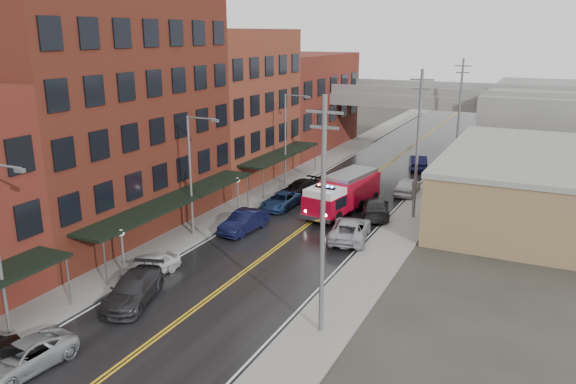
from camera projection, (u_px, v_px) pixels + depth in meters
The scene contains 31 objects.
road at pixel (308, 224), 44.52m from camera, with size 11.00×160.00×0.02m, color black.
sidewalk_left at pixel (229, 211), 47.51m from camera, with size 3.00×160.00×0.15m, color slate.
sidewalk_right at pixel (398, 237), 41.49m from camera, with size 3.00×160.00×0.15m, color slate.
curb_left at pixel (246, 214), 46.83m from camera, with size 0.30×160.00×0.15m, color gray.
curb_right at pixel (377, 234), 42.18m from camera, with size 0.30×160.00×0.15m, color gray.
brick_building_b at pixel (107, 112), 41.46m from camera, with size 9.00×20.00×18.00m, color #4F1D15.
brick_building_c at pixel (230, 105), 57.07m from camera, with size 9.00×15.00×15.00m, color brown.
brick_building_far at pixel (300, 102), 72.68m from camera, with size 9.00×20.00×12.00m, color maroon.
tan_building at pixel (536, 187), 45.93m from camera, with size 14.00×22.00×5.00m, color olive.
right_far_block at pixel (565, 120), 70.75m from camera, with size 18.00×30.00×8.00m, color slate.
awning_1 at pixel (176, 200), 40.71m from camera, with size 2.60×18.00×3.09m.
awning_2 at pixel (281, 154), 55.91m from camera, with size 2.60×13.00×3.09m.
globe_lamp_1 at pixel (122, 242), 34.37m from camera, with size 0.44×0.44×3.12m.
globe_lamp_2 at pixel (238, 187), 46.53m from camera, with size 0.44×0.44×3.12m.
street_lamp_1 at pixel (193, 169), 40.59m from camera, with size 2.64×0.22×9.00m.
street_lamp_2 at pixel (288, 134), 54.49m from camera, with size 2.64×0.22×9.00m.
utility_pole_0 at pixel (323, 215), 26.79m from camera, with size 1.80×0.24×12.00m.
utility_pole_1 at pixel (418, 143), 44.17m from camera, with size 1.80×0.24×12.00m.
utility_pole_2 at pixel (459, 111), 61.54m from camera, with size 1.80×0.24×12.00m.
overpass at pixel (409, 104), 70.68m from camera, with size 40.00×10.00×7.50m.
fire_truck at pixel (343, 192), 47.16m from camera, with size 4.55×9.01×3.17m.
parked_car_left_2 at pixel (23, 357), 25.14m from camera, with size 2.20×4.77×1.33m, color gray.
parked_car_left_3 at pixel (133, 289), 31.52m from camera, with size 2.19×5.39×1.56m, color #242527.
parked_car_left_4 at pixel (150, 266), 34.93m from camera, with size 1.62×4.04×1.38m, color silver.
parked_car_left_5 at pixel (244, 222), 42.72m from camera, with size 1.69×4.85×1.60m, color black.
parked_car_left_6 at pixel (281, 201), 48.43m from camera, with size 2.21×4.80×1.33m, color navy.
parked_car_left_7 at pixel (300, 188), 52.16m from camera, with size 2.00×4.92×1.43m, color black.
parked_car_right_0 at pixel (350, 229), 41.05m from camera, with size 2.63×5.71×1.59m, color #9B9DA3.
parked_car_right_1 at pixel (375, 207), 46.21m from camera, with size 2.24×5.51×1.60m, color black.
parked_car_right_2 at pixel (407, 186), 52.49m from camera, with size 1.91×4.75×1.62m, color silver.
parked_car_right_3 at pixel (418, 162), 62.08m from camera, with size 1.74×5.00×1.65m, color black.
Camera 1 is at (16.62, -8.72, 14.71)m, focal length 35.00 mm.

